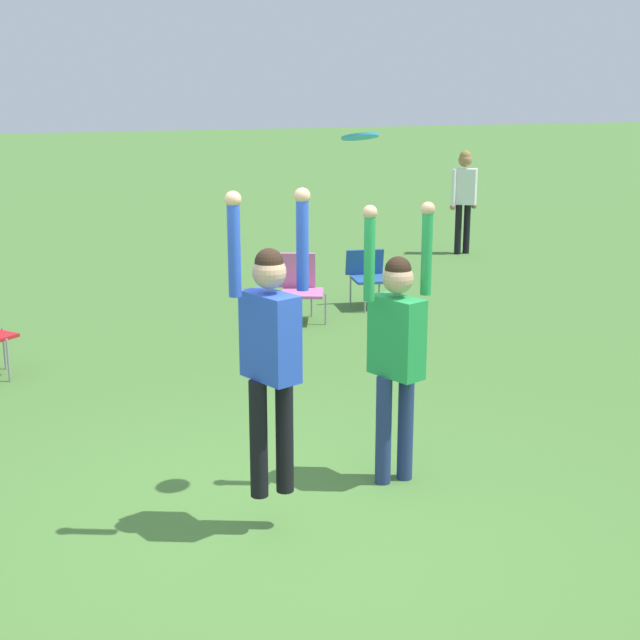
% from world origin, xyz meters
% --- Properties ---
extents(ground_plane, '(120.00, 120.00, 0.00)m').
position_xyz_m(ground_plane, '(0.00, 0.00, 0.00)').
color(ground_plane, '#477533').
extents(person_jumping, '(0.56, 0.45, 2.04)m').
position_xyz_m(person_jumping, '(-0.12, -0.01, 1.34)').
color(person_jumping, black).
rests_on(person_jumping, ground_plane).
extents(person_defending, '(0.57, 0.46, 2.12)m').
position_xyz_m(person_defending, '(1.01, 0.34, 1.13)').
color(person_defending, navy).
rests_on(person_defending, ground_plane).
extents(frisbee, '(0.26, 0.26, 0.07)m').
position_xyz_m(frisbee, '(0.67, 0.31, 2.59)').
color(frisbee, '#2D9EDB').
extents(camping_chair_0, '(0.71, 0.77, 0.87)m').
position_xyz_m(camping_chair_0, '(2.22, 5.15, 0.49)').
color(camping_chair_0, gray).
rests_on(camping_chair_0, ground_plane).
extents(camping_chair_1, '(0.63, 0.67, 0.77)m').
position_xyz_m(camping_chair_1, '(3.40, 5.49, 0.46)').
color(camping_chair_1, gray).
rests_on(camping_chair_1, ground_plane).
extents(person_spectator_near, '(0.56, 0.41, 1.86)m').
position_xyz_m(person_spectator_near, '(6.79, 8.44, 1.13)').
color(person_spectator_near, black).
rests_on(person_spectator_near, ground_plane).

